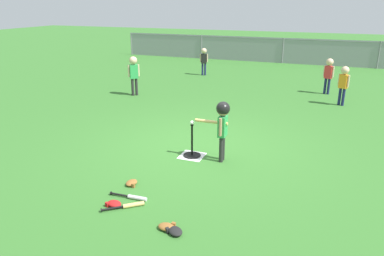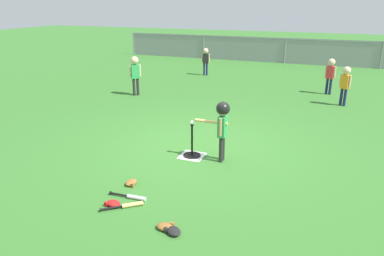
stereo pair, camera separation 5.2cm
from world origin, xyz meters
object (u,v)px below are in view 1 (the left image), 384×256
object	(u,v)px
glove_near_bats	(175,231)
glove_tossed_aside	(132,183)
fielder_deep_left	(344,80)
spare_bat_wood	(129,206)
glove_by_plate	(114,204)
fielder_near_left	(204,58)
fielder_deep_center	(329,71)
batting_tee	(192,151)
baseball_on_tee	(192,123)
spare_bat_silver	(133,197)
fielder_near_right	(134,71)
glove_outfield_drop	(167,227)
batter_child	(222,119)

from	to	relation	value
glove_near_bats	glove_tossed_aside	bearing A→B (deg)	141.49
fielder_deep_left	spare_bat_wood	bearing A→B (deg)	-111.88
spare_bat_wood	glove_by_plate	bearing A→B (deg)	-168.77
fielder_deep_left	fielder_near_left	distance (m)	5.67
fielder_deep_center	glove_tossed_aside	xyz separation A→B (m)	(-2.59, -7.40, -0.67)
batting_tee	glove_by_plate	bearing A→B (deg)	-100.59
batting_tee	glove_near_bats	size ratio (longest dim) A/B	2.27
batting_tee	baseball_on_tee	bearing A→B (deg)	0.00
fielder_deep_left	spare_bat_silver	bearing A→B (deg)	-112.99
fielder_near_right	glove_near_bats	xyz separation A→B (m)	(4.00, -5.98, -0.72)
spare_bat_silver	glove_outfield_drop	xyz separation A→B (m)	(0.77, -0.49, 0.01)
batter_child	spare_bat_silver	distance (m)	2.07
glove_outfield_drop	fielder_deep_left	bearing A→B (deg)	74.08
fielder_deep_left	spare_bat_wood	size ratio (longest dim) A/B	2.17
batter_child	fielder_deep_center	size ratio (longest dim) A/B	1.00
batter_child	glove_outfield_drop	xyz separation A→B (m)	(-0.02, -2.26, -0.75)
baseball_on_tee	glove_by_plate	world-z (taller)	baseball_on_tee
fielder_near_right	fielder_near_left	world-z (taller)	fielder_near_right
fielder_deep_center	spare_bat_wood	distance (m)	8.34
baseball_on_tee	glove_by_plate	size ratio (longest dim) A/B	0.29
baseball_on_tee	glove_near_bats	size ratio (longest dim) A/B	0.27
spare_bat_silver	glove_outfield_drop	distance (m)	0.91
batting_tee	fielder_near_right	size ratio (longest dim) A/B	0.52
fielder_near_right	spare_bat_silver	world-z (taller)	fielder_near_right
baseball_on_tee	spare_bat_silver	size ratio (longest dim) A/B	0.13
fielder_deep_center	fielder_deep_left	bearing A→B (deg)	-70.92
baseball_on_tee	fielder_deep_left	xyz separation A→B (m)	(2.55, 4.77, 0.04)
glove_by_plate	glove_outfield_drop	distance (m)	0.95
fielder_deep_center	glove_tossed_aside	world-z (taller)	fielder_deep_center
fielder_deep_center	glove_by_plate	bearing A→B (deg)	-107.33
baseball_on_tee	fielder_near_left	size ratio (longest dim) A/B	0.07
fielder_near_right	fielder_near_left	xyz separation A→B (m)	(0.88, 3.80, -0.09)
glove_tossed_aside	fielder_deep_left	bearing A→B (deg)	63.92
fielder_deep_center	spare_bat_silver	distance (m)	8.14
fielder_near_right	spare_bat_wood	xyz separation A→B (m)	(3.16, -5.66, -0.73)
batting_tee	batter_child	world-z (taller)	batter_child
glove_by_plate	glove_tossed_aside	xyz separation A→B (m)	(-0.09, 0.63, 0.00)
fielder_deep_center	fielder_deep_left	xyz separation A→B (m)	(0.43, -1.23, -0.01)
glove_by_plate	glove_near_bats	size ratio (longest dim) A/B	0.92
fielder_near_left	spare_bat_wood	distance (m)	9.75
fielder_near_left	glove_outfield_drop	size ratio (longest dim) A/B	4.73
batting_tee	batter_child	distance (m)	0.89
fielder_near_left	spare_bat_silver	bearing A→B (deg)	-76.51
baseball_on_tee	fielder_near_right	xyz separation A→B (m)	(-3.32, 3.67, 0.11)
baseball_on_tee	glove_outfield_drop	world-z (taller)	baseball_on_tee
fielder_near_left	glove_outfield_drop	distance (m)	10.20
batter_child	glove_by_plate	size ratio (longest dim) A/B	4.38
fielder_deep_left	glove_outfield_drop	distance (m)	7.34
batter_child	glove_near_bats	world-z (taller)	batter_child
baseball_on_tee	fielder_deep_left	world-z (taller)	fielder_deep_left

